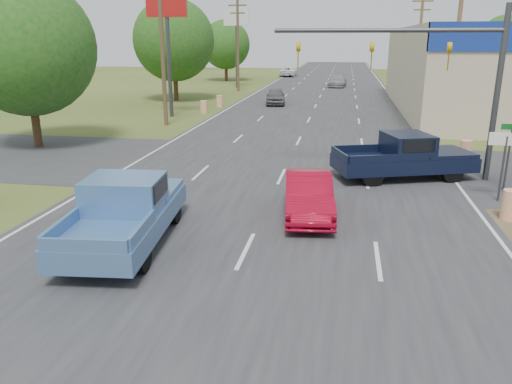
% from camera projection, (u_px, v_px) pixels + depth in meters
% --- Properties ---
extents(main_road, '(15.00, 180.00, 0.02)m').
position_uv_depth(main_road, '(315.00, 106.00, 44.02)').
color(main_road, '#2D2D30').
rests_on(main_road, ground).
extents(cross_road, '(120.00, 10.00, 0.02)m').
position_uv_depth(cross_road, '(287.00, 165.00, 23.31)').
color(cross_road, '#2D2D30').
rests_on(cross_road, ground).
extents(utility_pole_2, '(2.00, 0.28, 10.00)m').
position_uv_depth(utility_pole_2, '(456.00, 45.00, 32.42)').
color(utility_pole_2, '#4C3823').
rests_on(utility_pole_2, ground).
extents(utility_pole_3, '(2.00, 0.28, 10.00)m').
position_uv_depth(utility_pole_3, '(419.00, 43.00, 49.37)').
color(utility_pole_3, '#4C3823').
rests_on(utility_pole_3, ground).
extents(utility_pole_5, '(2.00, 0.28, 10.00)m').
position_uv_depth(utility_pole_5, '(162.00, 45.00, 32.74)').
color(utility_pole_5, '#4C3823').
rests_on(utility_pole_5, ground).
extents(utility_pole_6, '(2.00, 0.28, 10.00)m').
position_uv_depth(utility_pole_6, '(238.00, 42.00, 55.34)').
color(utility_pole_6, '#4C3823').
rests_on(utility_pole_6, ground).
extents(tree_0, '(7.14, 7.14, 8.84)m').
position_uv_depth(tree_0, '(26.00, 47.00, 25.97)').
color(tree_0, '#422D19').
rests_on(tree_0, ground).
extents(tree_1, '(7.56, 7.56, 9.36)m').
position_uv_depth(tree_1, '(174.00, 40.00, 46.51)').
color(tree_1, '#422D19').
rests_on(tree_1, ground).
extents(tree_2, '(6.72, 6.72, 8.32)m').
position_uv_depth(tree_2, '(226.00, 45.00, 69.41)').
color(tree_2, '#422D19').
rests_on(tree_2, ground).
extents(tree_4, '(9.24, 9.24, 11.44)m').
position_uv_depth(tree_4, '(2.00, 32.00, 84.10)').
color(tree_4, '#422D19').
rests_on(tree_4, ground).
extents(tree_5, '(7.98, 7.98, 9.88)m').
position_uv_depth(tree_5, '(504.00, 38.00, 89.11)').
color(tree_5, '#422D19').
rests_on(tree_5, ground).
extents(tree_6, '(8.82, 8.82, 10.92)m').
position_uv_depth(tree_6, '(182.00, 35.00, 98.88)').
color(tree_6, '#422D19').
rests_on(tree_6, ground).
extents(barrel_0, '(0.56, 0.56, 1.00)m').
position_uv_depth(barrel_0, '(511.00, 205.00, 16.19)').
color(barrel_0, orange).
rests_on(barrel_0, ground).
extents(barrel_1, '(0.56, 0.56, 1.00)m').
position_uv_depth(barrel_1, '(465.00, 151.00, 24.13)').
color(barrel_1, orange).
rests_on(barrel_1, ground).
extents(barrel_2, '(0.56, 0.56, 1.00)m').
position_uv_depth(barrel_2, '(204.00, 107.00, 39.64)').
color(barrel_2, orange).
rests_on(barrel_2, ground).
extents(barrel_3, '(0.56, 0.56, 1.00)m').
position_uv_depth(barrel_3, '(220.00, 101.00, 43.36)').
color(barrel_3, orange).
rests_on(barrel_3, ground).
extents(pole_sign_left_near, '(3.00, 0.35, 9.20)m').
position_uv_depth(pole_sign_left_near, '(167.00, 17.00, 36.13)').
color(pole_sign_left_near, '#3F3F44').
rests_on(pole_sign_left_near, ground).
extents(pole_sign_left_far, '(3.00, 0.35, 9.20)m').
position_uv_depth(pole_sign_left_far, '(236.00, 26.00, 58.73)').
color(pole_sign_left_far, '#3F3F44').
rests_on(pole_sign_left_far, ground).
extents(lane_sign, '(1.20, 0.08, 2.52)m').
position_uv_depth(lane_sign, '(505.00, 150.00, 17.63)').
color(lane_sign, '#3F3F44').
rests_on(lane_sign, ground).
extents(street_name_sign, '(0.80, 0.08, 2.61)m').
position_uv_depth(street_name_sign, '(509.00, 150.00, 19.03)').
color(street_name_sign, '#3F3F44').
rests_on(street_name_sign, ground).
extents(signal_mast, '(9.12, 0.40, 7.00)m').
position_uv_depth(signal_mast, '(430.00, 62.00, 20.00)').
color(signal_mast, '#3F3F44').
rests_on(signal_mast, ground).
extents(red_convertible, '(2.01, 4.49, 1.43)m').
position_uv_depth(red_convertible, '(308.00, 195.00, 16.49)').
color(red_convertible, '#9E071E').
rests_on(red_convertible, ground).
extents(blue_pickup, '(2.85, 6.09, 1.96)m').
position_uv_depth(blue_pickup, '(126.00, 210.00, 14.27)').
color(blue_pickup, black).
rests_on(blue_pickup, ground).
extents(navy_pickup, '(6.15, 3.97, 1.91)m').
position_uv_depth(navy_pickup, '(407.00, 156.00, 20.95)').
color(navy_pickup, black).
rests_on(navy_pickup, ground).
extents(distant_car_grey, '(2.20, 4.38, 1.43)m').
position_uv_depth(distant_car_grey, '(276.00, 97.00, 44.93)').
color(distant_car_grey, '#595A5F').
rests_on(distant_car_grey, ground).
extents(distant_car_silver, '(2.40, 5.18, 1.46)m').
position_uv_depth(distant_car_silver, '(337.00, 81.00, 61.79)').
color(distant_car_silver, '#9D9DA1').
rests_on(distant_car_silver, ground).
extents(distant_car_white, '(2.50, 5.29, 1.46)m').
position_uv_depth(distant_car_white, '(289.00, 72.00, 79.22)').
color(distant_car_white, white).
rests_on(distant_car_white, ground).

